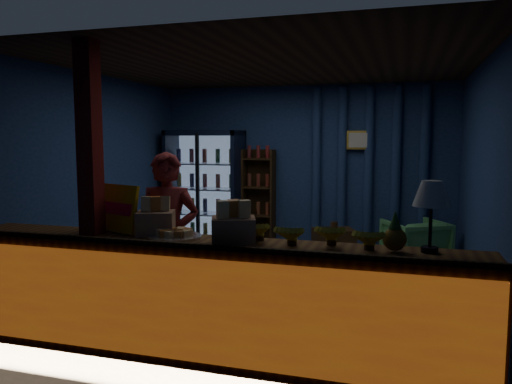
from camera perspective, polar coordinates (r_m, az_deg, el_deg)
ground at (r=6.04m, az=1.31°, el=-10.96°), size 4.60×4.60×0.00m
room_walls at (r=5.77m, az=1.35°, el=4.09°), size 4.60×4.60×4.60m
counter at (r=4.17m, az=-5.78°, el=-12.05°), size 4.40×0.57×0.99m
support_post at (r=4.50m, az=-18.30°, el=-0.23°), size 0.16×0.16×2.60m
beverage_cooler at (r=8.13m, az=-5.66°, el=0.18°), size 1.20×0.62×1.90m
bottle_shelf at (r=8.00m, az=0.38°, el=-0.89°), size 0.50×0.28×1.60m
curtain_folds at (r=7.74m, az=12.74°, el=2.47°), size 1.74×0.14×2.50m
framed_picture at (r=7.69m, az=11.68°, el=5.83°), size 0.36×0.04×0.28m
shopkeeper at (r=4.82m, az=-10.07°, el=-5.33°), size 0.67×0.50×1.65m
green_chair at (r=7.16m, az=17.72°, el=-5.72°), size 0.99×1.00×0.68m
side_table at (r=7.17m, az=8.86°, el=-6.17°), size 0.67×0.59×0.61m
yellow_sign at (r=4.59m, az=-15.67°, el=-1.78°), size 0.53×0.29×0.42m
snack_box_left at (r=3.89m, az=-2.58°, el=-4.26°), size 0.41×0.37×0.35m
snack_box_centre at (r=4.39m, az=-11.40°, el=-3.28°), size 0.38×0.34×0.33m
pastry_tray at (r=4.21m, az=-9.24°, el=-4.90°), size 0.45×0.45×0.07m
banana_bunches at (r=3.86m, az=6.29°, el=-4.84°), size 1.14×0.32×0.18m
table_lamp at (r=3.80m, az=19.43°, el=-0.49°), size 0.27×0.27×0.52m
pineapple at (r=3.78m, az=15.58°, el=-4.79°), size 0.17×0.17×0.30m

